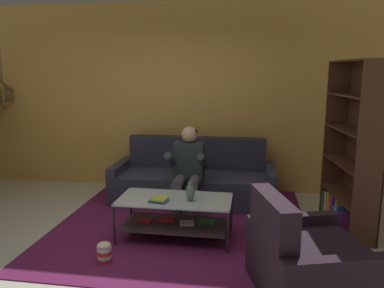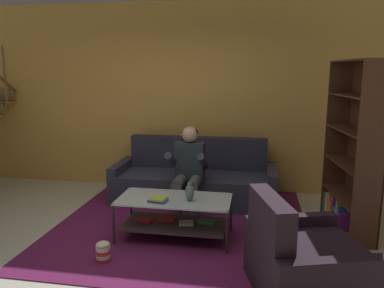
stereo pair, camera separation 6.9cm
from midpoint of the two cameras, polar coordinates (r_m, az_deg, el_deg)
ground at (r=4.01m, az=-9.74°, el=-16.73°), size 16.80×16.80×0.00m
back_partition at (r=5.94m, az=-2.56°, el=7.10°), size 8.40×0.12×2.90m
couch at (r=5.46m, az=-0.06°, el=-5.63°), size 2.30×0.86×0.89m
person_seated_center at (r=4.87m, az=-1.03°, el=-3.59°), size 0.50×0.58×1.15m
coffee_table at (r=4.26m, az=-3.03°, el=-10.31°), size 1.25×0.60×0.47m
area_rug at (r=4.83m, az=-1.63°, el=-11.49°), size 3.00×3.23×0.01m
vase at (r=4.09m, az=-0.72°, el=-7.37°), size 0.10×0.10×0.20m
book_stack at (r=4.10m, az=-5.54°, el=-8.45°), size 0.21×0.18×0.04m
bookshelf at (r=4.79m, az=22.78°, el=-2.81°), size 0.43×1.10×1.98m
armchair at (r=3.39m, az=16.50°, el=-17.03°), size 1.09×1.15×0.88m
popcorn_tub at (r=3.94m, az=-13.73°, el=-15.72°), size 0.14×0.14×0.20m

